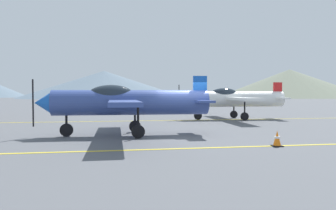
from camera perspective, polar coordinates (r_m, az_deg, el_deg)
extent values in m
plane|color=#54565B|center=(15.54, 3.02, -5.22)|extent=(400.00, 400.00, 0.00)
cube|color=yellow|center=(11.92, 7.04, -7.44)|extent=(80.00, 0.16, 0.01)
cube|color=yellow|center=(23.53, -1.35, -2.73)|extent=(80.00, 0.16, 0.01)
cylinder|color=#33478C|center=(15.37, -6.33, 0.43)|extent=(7.21, 1.23, 1.16)
cone|color=blue|center=(15.68, -20.98, 0.34)|extent=(0.75, 1.00, 0.99)
cube|color=black|center=(15.78, -22.48, 0.33)|extent=(0.04, 0.13, 2.12)
ellipsoid|color=#1E2833|center=(15.34, -9.90, 1.72)|extent=(2.13, 0.97, 0.95)
cube|color=#33478C|center=(15.35, -7.91, 0.62)|extent=(1.25, 9.33, 0.17)
cube|color=#33478C|center=(15.87, 5.59, 0.68)|extent=(0.77, 2.76, 0.11)
cube|color=blue|center=(15.86, 5.60, 2.78)|extent=(0.67, 0.13, 1.27)
cylinder|color=black|center=(15.54, -17.31, -2.24)|extent=(0.11, 0.11, 1.06)
cylinder|color=black|center=(15.59, -17.29, -4.19)|extent=(0.59, 0.13, 0.59)
cylinder|color=black|center=(16.57, -5.79, -1.89)|extent=(0.11, 0.11, 1.06)
cylinder|color=black|center=(16.62, -5.78, -3.72)|extent=(0.59, 0.13, 0.59)
cylinder|color=black|center=(14.26, -5.24, -2.53)|extent=(0.11, 0.11, 1.06)
cylinder|color=black|center=(14.31, -5.24, -4.66)|extent=(0.59, 0.13, 0.59)
cylinder|color=white|center=(25.17, 11.84, 1.03)|extent=(7.23, 1.41, 1.16)
cone|color=red|center=(24.13, 2.92, 1.03)|extent=(0.77, 1.01, 0.99)
cube|color=black|center=(24.05, 1.93, 1.03)|extent=(0.05, 0.13, 2.12)
ellipsoid|color=#1E2833|center=(24.86, 9.78, 1.84)|extent=(2.15, 1.02, 0.95)
cube|color=white|center=(25.03, 10.93, 1.15)|extent=(1.48, 9.35, 0.17)
cube|color=white|center=(26.45, 18.56, 1.13)|extent=(0.83, 2.78, 0.11)
cube|color=red|center=(26.44, 18.57, 2.39)|extent=(0.67, 0.15, 1.27)
cylinder|color=black|center=(24.36, 5.24, -0.63)|extent=(0.11, 0.11, 1.06)
cylinder|color=black|center=(24.39, 5.24, -1.88)|extent=(0.60, 0.15, 0.59)
cylinder|color=black|center=(26.36, 11.42, -0.46)|extent=(0.11, 0.11, 1.06)
cylinder|color=black|center=(26.38, 11.41, -1.61)|extent=(0.60, 0.15, 0.59)
cylinder|color=black|center=(24.17, 13.23, -0.70)|extent=(0.11, 0.11, 1.06)
cylinder|color=black|center=(24.20, 13.22, -1.95)|extent=(0.60, 0.15, 0.59)
cube|color=white|center=(34.46, 2.46, -0.06)|extent=(4.55, 2.54, 0.75)
cube|color=black|center=(34.50, 2.69, 1.03)|extent=(2.65, 1.99, 0.55)
cylinder|color=black|center=(34.80, -0.27, -0.65)|extent=(0.67, 0.33, 0.64)
cylinder|color=black|center=(33.11, 0.79, -0.79)|extent=(0.67, 0.33, 0.64)
cylinder|color=black|center=(35.86, 4.01, -0.58)|extent=(0.67, 0.33, 0.64)
cylinder|color=black|center=(34.22, 5.23, -0.71)|extent=(0.67, 0.33, 0.64)
cube|color=black|center=(12.82, 18.49, -6.79)|extent=(0.36, 0.36, 0.04)
cone|color=orange|center=(12.78, 18.51, -5.48)|extent=(0.29, 0.29, 0.55)
cylinder|color=white|center=(12.77, 18.51, -5.36)|extent=(0.20, 0.20, 0.08)
cone|color=slate|center=(137.37, -11.07, 3.53)|extent=(68.29, 68.29, 11.17)
cone|color=slate|center=(156.39, 20.41, 3.53)|extent=(65.27, 65.27, 12.67)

